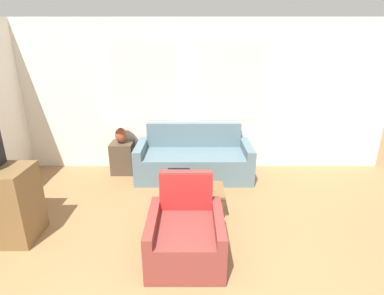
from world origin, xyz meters
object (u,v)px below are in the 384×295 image
Objects in this scene: cup_navy at (197,186)px; cup_yellow at (207,189)px; couch at (193,161)px; laptop at (178,184)px; armchair at (185,235)px; coffee_table at (191,192)px; table_lamp at (119,124)px.

cup_navy is 0.17m from cup_yellow.
couch is 1.27m from cup_navy.
laptop is (-0.21, -1.22, 0.16)m from couch.
laptop is (-0.11, 0.87, 0.18)m from armchair.
armchair is 9.64× the size of cup_navy.
cup_yellow is (0.21, -0.12, 0.10)m from coffee_table.
couch is 3.75× the size of table_lamp.
cup_yellow is at bearing 68.54° from armchair.
couch is 6.61× the size of laptop.
couch reaches higher than laptop.
table_lamp is 5.18× the size of cup_yellow.
cup_navy is (0.26, -0.04, -0.01)m from laptop.
table_lamp is 5.77× the size of cup_navy.
table_lamp is at bearing 133.72° from cup_yellow.
cup_yellow is at bearing -39.23° from cup_navy.
coffee_table is at bearing 174.36° from cup_navy.
couch reaches higher than coffee_table.
armchair reaches higher than laptop.
armchair is 1.02× the size of coffee_table.
laptop is at bearing -52.20° from table_lamp.
couch is 2.24× the size of armchair.
laptop is 2.93× the size of cup_yellow.
coffee_table is 0.12m from cup_navy.
armchair reaches higher than coffee_table.
cup_navy is at bearing -9.64° from laptop.
couch is at bearing -6.25° from table_lamp.
armchair is at bearing -82.72° from laptop.
coffee_table is at bearing -11.31° from laptop.
coffee_table is (1.23, -1.39, -0.56)m from table_lamp.
armchair is at bearing -92.74° from couch.
laptop reaches higher than coffee_table.
couch is at bearing 80.20° from laptop.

